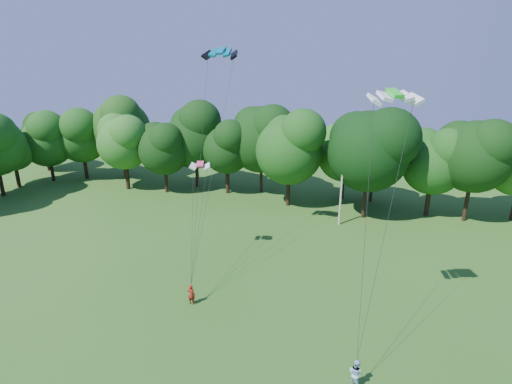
% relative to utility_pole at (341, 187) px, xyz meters
% --- Properties ---
extents(utility_pole, '(1.71, 0.21, 8.56)m').
position_rel_utility_pole_xyz_m(utility_pole, '(0.00, 0.00, 0.00)').
color(utility_pole, beige).
rests_on(utility_pole, ground).
extents(kite_flyer_left, '(0.61, 0.41, 1.63)m').
position_rel_utility_pole_xyz_m(kite_flyer_left, '(-8.65, -19.14, -3.57)').
color(kite_flyer_left, maroon).
rests_on(kite_flyer_left, ground).
extents(kite_flyer_right, '(1.09, 1.02, 1.78)m').
position_rel_utility_pole_xyz_m(kite_flyer_right, '(3.82, -23.48, -3.50)').
color(kite_flyer_right, '#B4D5F9').
rests_on(kite_flyer_right, ground).
extents(kite_teal, '(3.00, 1.46, 0.72)m').
position_rel_utility_pole_xyz_m(kite_teal, '(-9.89, -9.36, 13.96)').
color(kite_teal, '#046789').
rests_on(kite_teal, ground).
extents(kite_green, '(3.18, 2.41, 0.49)m').
position_rel_utility_pole_xyz_m(kite_green, '(4.35, -18.39, 11.45)').
color(kite_green, '#22E427').
rests_on(kite_green, ground).
extents(kite_pink, '(1.94, 1.32, 0.39)m').
position_rel_utility_pole_xyz_m(kite_pink, '(-10.92, -12.15, 4.67)').
color(kite_pink, '#F44376').
rests_on(kite_pink, ground).
extents(tree_back_west, '(9.76, 9.76, 14.19)m').
position_rel_utility_pole_xyz_m(tree_back_west, '(-34.19, 8.48, 4.47)').
color(tree_back_west, black).
rests_on(tree_back_west, ground).
extents(tree_back_center, '(10.01, 10.01, 14.56)m').
position_rel_utility_pole_xyz_m(tree_back_center, '(2.41, 3.05, 4.70)').
color(tree_back_center, black).
rests_on(tree_back_center, ground).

